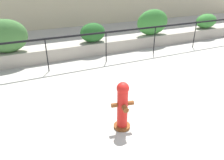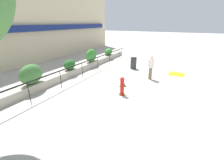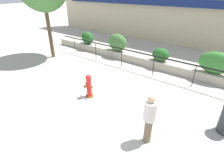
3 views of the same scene
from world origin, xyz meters
name	(u,v)px [view 1 (image 1 of 3)]	position (x,y,z in m)	size (l,w,h in m)	color
ground_plane	(206,142)	(0.00, 0.00, 0.00)	(120.00, 120.00, 0.00)	#B2ADA3
planter_wall_low	(96,47)	(0.00, 6.00, 0.25)	(18.00, 0.70, 0.50)	#ADA393
fence_railing_segment	(106,35)	(0.00, 4.90, 1.02)	(15.00, 0.05, 1.15)	black
hedge_bush_1	(6,36)	(-3.27, 6.00, 1.08)	(1.43, 0.70, 1.16)	#427538
hedge_bush_2	(93,33)	(-0.10, 6.00, 0.89)	(1.04, 0.67, 0.77)	#235B23
hedge_bush_3	(153,22)	(2.77, 6.00, 1.06)	(1.58, 0.56, 1.13)	#387F33
hedge_bush_4	(206,21)	(6.06, 6.00, 0.86)	(1.23, 0.70, 0.72)	#387F33
fire_hydrant	(123,106)	(-1.28, 1.12, 0.55)	(0.48, 0.46, 1.08)	brown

